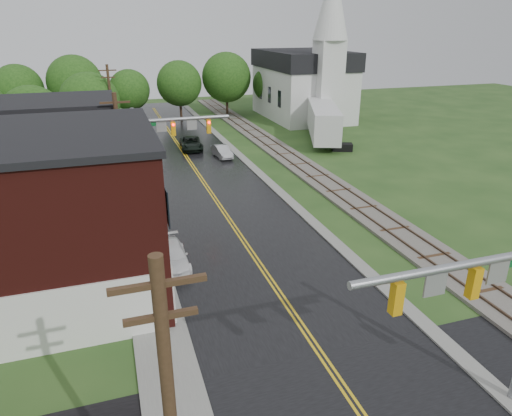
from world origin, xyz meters
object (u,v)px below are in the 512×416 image
utility_pole_b (122,161)px  pickup_white (171,256)px  tree_left_e (91,104)px  utility_pole_c (112,106)px  brick_building (6,222)px  semi_trailer (323,120)px  church (306,78)px  suv_dark (191,144)px  traffic_signal_far (164,136)px  traffic_signal_near (490,293)px  sedan_silver (222,152)px  tree_left_c (35,119)px

utility_pole_b → pickup_white: (2.00, -6.14, -4.10)m
pickup_white → tree_left_e: bearing=97.1°
utility_pole_c → tree_left_e: 2.79m
brick_building → semi_trailer: 38.93m
church → suv_dark: church is taller
church → traffic_signal_far: (-23.47, -26.74, -0.86)m
traffic_signal_near → tree_left_e: bearing=105.7°
sedan_silver → church: bearing=39.2°
church → tree_left_e: (-28.85, -7.84, -1.02)m
church → pickup_white: size_ratio=4.68×
utility_pole_b → semi_trailer: utility_pole_b is taller
traffic_signal_far → utility_pole_c: (-3.33, 17.00, -0.25)m
utility_pole_b → sedan_silver: 18.89m
traffic_signal_far → tree_left_c: bearing=128.8°
traffic_signal_far → utility_pole_b: bearing=-123.7°
traffic_signal_far → sedan_silver: 13.18m
pickup_white → semi_trailer: (21.40, 24.96, 1.82)m
traffic_signal_near → tree_left_c: bearing=114.6°
traffic_signal_far → brick_building: bearing=-126.9°
traffic_signal_near → utility_pole_c: (-10.27, 42.00, -0.25)m
brick_building → church: size_ratio=0.71×
church → pickup_white: (-24.80, -37.88, -5.21)m
tree_left_e → semi_trailer: tree_left_e is taller
brick_building → tree_left_c: size_ratio=1.87×
brick_building → traffic_signal_near: brick_building is taller
church → semi_trailer: size_ratio=1.47×
church → suv_dark: (-18.95, -12.32, -5.16)m
semi_trailer → suv_dark: bearing=177.8°
brick_building → traffic_signal_far: bearing=53.1°
traffic_signal_near → pickup_white: size_ratio=1.72×
suv_dark → sedan_silver: bearing=-54.8°
tree_left_c → sedan_silver: 17.97m
traffic_signal_near → utility_pole_b: (-10.27, 20.00, -0.25)m
traffic_signal_far → sedan_silver: traffic_signal_far is taller
traffic_signal_near → sedan_silver: traffic_signal_near is taller
brick_building → tree_left_e: size_ratio=1.75×
traffic_signal_far → pickup_white: (-1.33, -11.14, -4.35)m
utility_pole_c → tree_left_c: (-7.05, -4.10, -0.21)m
utility_pole_b → suv_dark: size_ratio=1.86×
brick_building → utility_pole_b: size_ratio=1.59×
traffic_signal_far → utility_pole_c: utility_pole_c is taller
tree_left_c → pickup_white: bearing=-69.4°
utility_pole_c → suv_dark: bearing=-18.2°
brick_building → sedan_silver: (15.98, 22.29, -3.55)m
traffic_signal_far → semi_trailer: size_ratio=0.54×
utility_pole_b → pickup_white: bearing=-72.0°
traffic_signal_near → tree_left_c: tree_left_c is taller
brick_building → church: church is taller
suv_dark → semi_trailer: (15.55, -0.60, 1.77)m
traffic_signal_near → sedan_silver: size_ratio=2.00×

